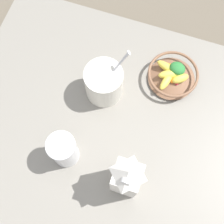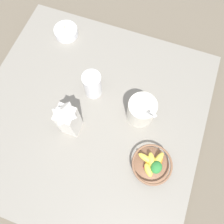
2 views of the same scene
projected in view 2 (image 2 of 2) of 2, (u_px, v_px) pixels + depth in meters
ground_plane at (90, 118)px, 1.14m from camera, size 6.00×6.00×0.00m
countertop at (90, 116)px, 1.12m from camera, size 1.13×1.13×0.04m
fruit_bowl at (152, 165)px, 0.98m from camera, size 0.18×0.18×0.08m
milk_carton at (68, 120)px, 0.96m from camera, size 0.08×0.08×0.25m
yogurt_tub at (141, 110)px, 1.03m from camera, size 0.14×0.13×0.23m
drinking_cup at (92, 85)px, 1.07m from camera, size 0.09×0.09×0.15m
garlic_bowl at (66, 31)px, 1.24m from camera, size 0.13×0.13×0.07m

